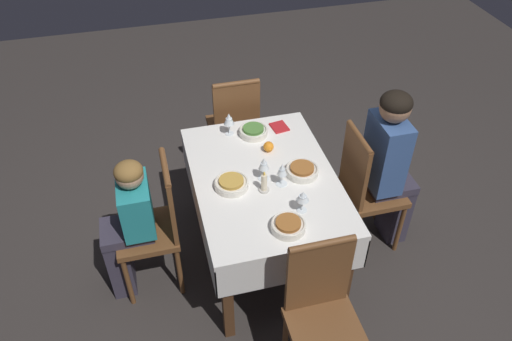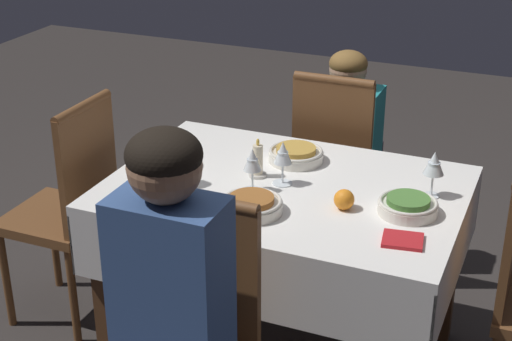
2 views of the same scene
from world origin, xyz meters
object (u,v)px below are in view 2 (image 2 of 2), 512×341
at_px(person_adult_denim, 163,323).
at_px(chair_east, 70,203).
at_px(candle_centerpiece, 258,163).
at_px(person_child_teal, 348,145).
at_px(wine_glass_west, 434,165).
at_px(chair_south, 337,164).
at_px(orange_fruit, 344,199).
at_px(bowl_west, 408,206).
at_px(wine_glass_north, 252,162).
at_px(bowl_east, 170,160).
at_px(wine_glass_east, 182,157).
at_px(bowl_north, 252,205).
at_px(wine_glass_south, 283,155).
at_px(bowl_south, 296,154).
at_px(napkin_red_folded, 403,240).
at_px(dining_table, 285,211).

bearing_deg(person_adult_denim, chair_east, 138.02).
height_order(chair_east, candle_centerpiece, chair_east).
bearing_deg(person_child_teal, wine_glass_west, 124.28).
bearing_deg(chair_south, orange_fruit, 108.18).
relative_size(person_child_teal, bowl_west, 5.17).
height_order(wine_glass_north, bowl_west, wine_glass_north).
relative_size(bowl_east, wine_glass_east, 1.37).
bearing_deg(wine_glass_west, chair_south, -48.79).
height_order(person_child_teal, bowl_north, person_child_teal).
bearing_deg(orange_fruit, wine_glass_west, -140.09).
xyz_separation_m(person_adult_denim, person_child_teal, (-0.01, -1.68, -0.14)).
xyz_separation_m(person_child_teal, wine_glass_south, (-0.00, 0.84, 0.29)).
bearing_deg(person_adult_denim, wine_glass_north, 94.83).
bearing_deg(chair_east, candle_centerpiece, 98.45).
bearing_deg(wine_glass_west, bowl_south, -10.85).
bearing_deg(bowl_north, wine_glass_west, -146.31).
relative_size(bowl_north, wine_glass_south, 1.27).
xyz_separation_m(chair_east, person_adult_denim, (-0.84, 0.76, 0.17)).
bearing_deg(napkin_red_folded, chair_east, -6.68).
xyz_separation_m(bowl_east, candle_centerpiece, (-0.33, -0.05, 0.03)).
height_order(chair_south, bowl_north, chair_south).
relative_size(person_adult_denim, orange_fruit, 17.85).
bearing_deg(chair_east, wine_glass_north, 89.59).
xyz_separation_m(chair_south, wine_glass_west, (-0.50, 0.57, 0.32)).
bearing_deg(wine_glass_west, chair_east, 8.01).
bearing_deg(orange_fruit, bowl_east, -6.65).
relative_size(chair_east, person_adult_denim, 0.78).
distance_m(chair_south, chair_east, 1.14).
height_order(chair_south, wine_glass_east, chair_south).
relative_size(person_adult_denim, bowl_north, 6.01).
distance_m(candle_centerpiece, napkin_red_folded, 0.65).
relative_size(chair_east, wine_glass_north, 6.11).
distance_m(person_child_teal, bowl_south, 0.67).
bearing_deg(wine_glass_west, candle_centerpiece, 7.46).
distance_m(wine_glass_south, bowl_east, 0.44).
distance_m(person_adult_denim, bowl_west, 0.92).
height_order(person_adult_denim, candle_centerpiece, person_adult_denim).
xyz_separation_m(wine_glass_south, bowl_east, (0.43, 0.02, -0.08)).
height_order(wine_glass_south, wine_glass_west, wine_glass_west).
bearing_deg(wine_glass_east, chair_south, -111.22).
relative_size(dining_table, napkin_red_folded, 8.95).
relative_size(bowl_west, wine_glass_west, 1.19).
bearing_deg(bowl_north, wine_glass_north, -67.87).
xyz_separation_m(bowl_south, napkin_red_folded, (-0.51, 0.45, -0.02)).
relative_size(bowl_north, orange_fruit, 2.97).
xyz_separation_m(bowl_west, bowl_east, (0.89, -0.03, 0.00)).
xyz_separation_m(wine_glass_south, orange_fruit, (-0.25, 0.10, -0.08)).
xyz_separation_m(person_adult_denim, wine_glass_north, (0.06, -0.75, 0.15)).
bearing_deg(bowl_south, wine_glass_west, 169.15).
relative_size(person_child_teal, wine_glass_south, 6.32).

